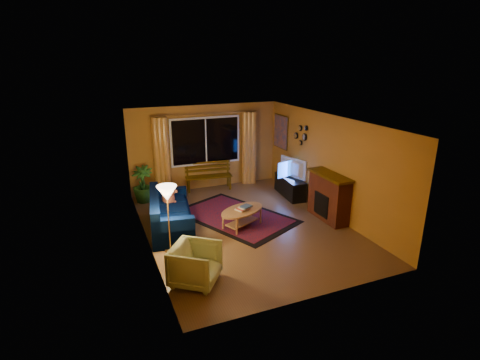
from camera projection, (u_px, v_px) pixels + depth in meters
name	position (u px, v px, depth m)	size (l,w,h in m)	color
floor	(245.00, 226.00, 8.87)	(4.50, 6.00, 0.02)	brown
ceiling	(245.00, 120.00, 8.08)	(4.50, 6.00, 0.02)	white
wall_back	(205.00, 147.00, 11.12)	(4.50, 0.02, 2.50)	#BC7E2F
wall_left	(144.00, 188.00, 7.66)	(0.02, 6.00, 2.50)	#BC7E2F
wall_right	(329.00, 165.00, 9.29)	(0.02, 6.00, 2.50)	#BC7E2F
window	(206.00, 141.00, 11.00)	(2.00, 0.02, 1.30)	black
curtain_rod	(206.00, 114.00, 10.71)	(0.03, 0.03, 3.20)	#BF8C3F
curtain_left	(161.00, 157.00, 10.56)	(0.36, 0.36, 2.24)	gold
curtain_right	(249.00, 148.00, 11.54)	(0.36, 0.36, 2.24)	gold
bench	(209.00, 183.00, 11.22)	(1.37, 0.40, 0.41)	#493003
potted_plant	(143.00, 184.00, 10.20)	(0.56, 0.56, 1.00)	#235B1E
sofa	(171.00, 212.00, 8.58)	(0.89, 2.08, 0.84)	black
dog	(168.00, 195.00, 8.94)	(0.33, 0.45, 0.49)	#984C40
armchair	(195.00, 262.00, 6.53)	(0.77, 0.72, 0.80)	#BCD59A
floor_lamp	(169.00, 219.00, 7.51)	(0.23, 0.23, 1.41)	#BF8C3F
rug	(235.00, 216.00, 9.36)	(1.83, 2.89, 0.02)	maroon
coffee_table	(242.00, 218.00, 8.75)	(1.20, 1.20, 0.44)	#B47C4B
tv_console	(290.00, 187.00, 10.72)	(0.43, 1.30, 0.54)	black
television	(291.00, 168.00, 10.54)	(0.96, 0.13, 0.55)	black
fireplace	(329.00, 198.00, 9.09)	(0.40, 1.20, 1.10)	maroon
mirror_cluster	(301.00, 134.00, 10.25)	(0.06, 0.60, 0.56)	black
painting	(281.00, 132.00, 11.31)	(0.04, 0.76, 0.96)	#C96625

